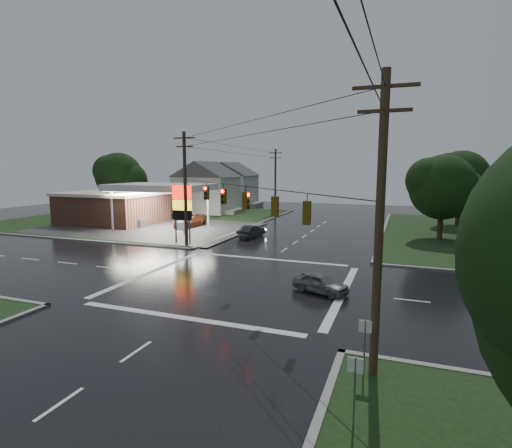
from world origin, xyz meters
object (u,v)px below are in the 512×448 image
(tree_nw_behind, at_px, (120,176))
(pylon_sign, at_px, (182,204))
(utility_pole_n, at_px, (275,181))
(utility_pole_nw, at_px, (185,188))
(car_north, at_px, (251,231))
(house_far, at_px, (230,184))
(tree_ne_far, at_px, (462,179))
(car_crossing, at_px, (320,283))
(car_pump, at_px, (190,222))
(utility_pole_se, at_px, (379,224))
(house_near, at_px, (207,186))
(gas_station, at_px, (120,205))
(tree_ne_near, at_px, (444,187))

(tree_nw_behind, bearing_deg, pylon_sign, -39.87)
(pylon_sign, xyz_separation_m, utility_pole_n, (1.00, 27.50, 1.46))
(utility_pole_nw, height_order, car_north, utility_pole_nw)
(house_far, relative_size, tree_ne_far, 1.13)
(car_crossing, relative_size, car_pump, 0.69)
(car_north, bearing_deg, utility_pole_n, -70.63)
(utility_pole_se, height_order, house_far, utility_pole_se)
(house_near, bearing_deg, car_north, -51.63)
(pylon_sign, xyz_separation_m, house_far, (-11.45, 37.50, 0.39))
(utility_pole_nw, bearing_deg, house_near, 113.37)
(car_north, height_order, car_pump, car_pump)
(gas_station, bearing_deg, car_north, -9.60)
(tree_ne_near, bearing_deg, utility_pole_n, 145.90)
(utility_pole_se, relative_size, car_crossing, 3.07)
(utility_pole_se, relative_size, utility_pole_n, 1.05)
(gas_station, relative_size, utility_pole_n, 2.50)
(utility_pole_n, distance_m, car_crossing, 41.57)
(tree_nw_behind, bearing_deg, house_near, 24.98)
(house_near, bearing_deg, utility_pole_nw, -66.63)
(tree_ne_near, xyz_separation_m, car_north, (-19.46, -5.74, -4.88))
(utility_pole_nw, relative_size, car_crossing, 3.07)
(house_near, relative_size, car_pump, 2.13)
(utility_pole_nw, bearing_deg, pylon_sign, 135.00)
(car_pump, bearing_deg, tree_nw_behind, 160.14)
(utility_pole_se, distance_m, car_crossing, 11.12)
(utility_pole_nw, distance_m, car_north, 9.41)
(car_north, bearing_deg, car_pump, -13.42)
(pylon_sign, height_order, house_near, house_near)
(house_far, height_order, tree_ne_near, tree_ne_near)
(pylon_sign, bearing_deg, utility_pole_nw, -45.00)
(tree_ne_near, bearing_deg, utility_pole_se, -98.38)
(car_pump, bearing_deg, tree_ne_near, 11.21)
(utility_pole_se, height_order, car_crossing, utility_pole_se)
(tree_ne_far, height_order, car_north, tree_ne_far)
(gas_station, distance_m, utility_pole_nw, 19.38)
(utility_pole_nw, distance_m, utility_pole_se, 26.87)
(utility_pole_nw, bearing_deg, tree_ne_near, 27.86)
(utility_pole_n, height_order, tree_ne_far, utility_pole_n)
(tree_ne_far, bearing_deg, utility_pole_nw, -137.41)
(house_near, bearing_deg, tree_ne_far, -3.01)
(utility_pole_se, xyz_separation_m, house_near, (-30.45, 45.50, -1.32))
(house_near, xyz_separation_m, car_crossing, (26.64, -36.39, -3.80))
(car_crossing, bearing_deg, car_pump, 65.89)
(tree_nw_behind, height_order, tree_ne_near, tree_nw_behind)
(house_far, bearing_deg, tree_ne_near, -35.77)
(utility_pole_se, distance_m, car_north, 30.14)
(gas_station, relative_size, house_far, 2.37)
(utility_pole_nw, height_order, house_near, utility_pole_nw)
(pylon_sign, distance_m, tree_ne_near, 27.23)
(utility_pole_se, distance_m, utility_pole_n, 51.16)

